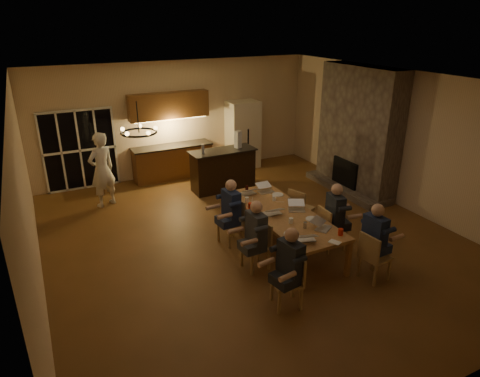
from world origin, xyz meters
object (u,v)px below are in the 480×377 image
(chair_right_near, at_px, (376,256))
(bar_bottle, at_px, (203,149))
(person_right_near, at_px, (374,240))
(plate_far, at_px, (278,195))
(refrigerator, at_px, (243,135))
(redcup_near, at_px, (341,232))
(chair_left_far, at_px, (231,222))
(person_left_near, at_px, (290,268))
(plate_near, at_px, (312,219))
(laptop_c, at_px, (273,208))
(mug_front, at_px, (291,221))
(laptop_b, at_px, (324,223))
(chair_right_far, at_px, (301,208))
(person_left_mid, at_px, (256,237))
(laptop_d, at_px, (297,205))
(laptop_f, at_px, (266,187))
(can_silver, at_px, (305,225))
(laptop_e, at_px, (248,189))
(chair_right_mid, at_px, (332,228))
(bar_blender, at_px, (238,139))
(person_left_far, at_px, (231,212))
(chair_left_mid, at_px, (255,246))
(person_right_mid, at_px, (335,217))
(redcup_mid, at_px, (251,206))
(laptop_a, at_px, (306,234))
(can_cola, at_px, (247,188))
(can_right, at_px, (290,201))
(chair_left_near, at_px, (287,281))
(mug_mid, at_px, (274,198))
(chandelier, at_px, (139,133))
(dining_table, at_px, (282,230))
(standing_person, at_px, (102,170))
(plate_left, at_px, (291,234))
(mug_back, at_px, (247,200))

(chair_right_near, distance_m, bar_bottle, 5.17)
(person_right_near, xyz_separation_m, plate_far, (-0.51, 2.36, 0.07))
(refrigerator, bearing_deg, redcup_near, -100.63)
(chair_left_far, distance_m, person_left_near, 2.29)
(plate_near, bearing_deg, laptop_c, 133.66)
(mug_front, distance_m, redcup_near, 0.94)
(laptop_b, distance_m, plate_far, 1.70)
(chair_right_far, xyz_separation_m, person_left_mid, (-1.74, -1.12, 0.24))
(laptop_c, xyz_separation_m, laptop_d, (0.50, -0.09, 0.00))
(person_right_near, distance_m, laptop_b, 0.90)
(laptop_f, relative_size, can_silver, 2.67)
(laptop_e, bearing_deg, person_left_mid, 63.75)
(chair_right_near, height_order, person_right_near, person_right_near)
(chair_right_mid, bearing_deg, bar_blender, 5.80)
(chair_left_far, distance_m, bar_blender, 3.23)
(person_left_far, xyz_separation_m, laptop_d, (1.14, -0.61, 0.17))
(laptop_b, xyz_separation_m, laptop_d, (0.00, 0.87, 0.00))
(refrigerator, bearing_deg, chair_right_near, -96.01)
(chair_right_far, xyz_separation_m, bar_blender, (-0.17, 2.76, 0.86))
(chair_left_mid, bearing_deg, person_right_mid, 83.94)
(chair_right_near, relative_size, redcup_mid, 7.42)
(laptop_a, distance_m, laptop_b, 0.55)
(laptop_b, bearing_deg, can_cola, 68.32)
(laptop_c, relative_size, can_right, 2.67)
(chair_left_near, distance_m, bar_blender, 5.30)
(laptop_a, relative_size, plate_near, 1.29)
(chair_left_far, relative_size, person_left_mid, 0.64)
(laptop_e, height_order, mug_front, laptop_e)
(laptop_e, distance_m, plate_near, 1.73)
(person_left_mid, height_order, mug_mid, person_left_mid)
(chandelier, bearing_deg, dining_table, 7.24)
(person_left_near, bearing_deg, person_right_mid, 112.62)
(chair_right_near, height_order, can_cola, chair_right_near)
(chair_left_far, bearing_deg, can_cola, 120.96)
(refrigerator, relative_size, dining_table, 0.68)
(laptop_a, bearing_deg, laptop_f, -84.17)
(laptop_c, height_order, plate_near, laptop_c)
(person_left_far, bearing_deg, mug_front, 31.02)
(refrigerator, relative_size, laptop_f, 6.25)
(laptop_d, xyz_separation_m, redcup_near, (0.12, -1.20, -0.05))
(chair_right_mid, height_order, laptop_f, laptop_f)
(mug_front, bearing_deg, can_cola, 89.98)
(standing_person, bearing_deg, redcup_near, 98.72)
(person_right_near, distance_m, person_left_mid, 2.05)
(standing_person, relative_size, plate_left, 6.88)
(laptop_e, relative_size, mug_back, 3.20)
(laptop_f, xyz_separation_m, mug_front, (-0.33, -1.52, -0.06))
(person_left_mid, height_order, mug_front, person_left_mid)
(dining_table, distance_m, person_left_near, 1.90)
(dining_table, height_order, standing_person, standing_person)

